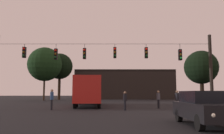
# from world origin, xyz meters

# --- Properties ---
(ground_plane) EXTENTS (168.00, 168.00, 0.00)m
(ground_plane) POSITION_xyz_m (0.00, 24.50, 0.00)
(ground_plane) COLOR black
(ground_plane) RESTS_ON ground
(overhead_signal_span) EXTENTS (18.89, 0.44, 6.51)m
(overhead_signal_span) POSITION_xyz_m (-0.09, 15.27, 3.87)
(overhead_signal_span) COLOR black
(overhead_signal_span) RESTS_ON ground
(city_bus) EXTENTS (3.36, 11.16, 3.00)m
(city_bus) POSITION_xyz_m (-1.90, 21.03, 1.87)
(city_bus) COLOR #B21E19
(city_bus) RESTS_ON ground
(car_near_right) EXTENTS (1.83, 4.35, 1.52)m
(car_near_right) POSITION_xyz_m (4.84, 5.64, 0.80)
(car_near_right) COLOR black
(car_near_right) RESTS_ON ground
(pedestrian_crossing_left) EXTENTS (0.27, 0.38, 1.63)m
(pedestrian_crossing_left) POSITION_xyz_m (5.04, 17.03, 0.92)
(pedestrian_crossing_left) COLOR black
(pedestrian_crossing_left) RESTS_ON ground
(pedestrian_crossing_center) EXTENTS (0.35, 0.42, 1.63)m
(pedestrian_crossing_center) POSITION_xyz_m (6.28, 15.24, 0.92)
(pedestrian_crossing_center) COLOR black
(pedestrian_crossing_center) RESTS_ON ground
(pedestrian_crossing_right) EXTENTS (0.36, 0.42, 1.73)m
(pedestrian_crossing_right) POSITION_xyz_m (-4.34, 14.94, 0.98)
(pedestrian_crossing_right) COLOR black
(pedestrian_crossing_right) RESTS_ON ground
(pedestrian_near_bus) EXTENTS (0.31, 0.40, 1.55)m
(pedestrian_near_bus) POSITION_xyz_m (1.79, 14.52, 0.86)
(pedestrian_near_bus) COLOR black
(pedestrian_near_bus) RESTS_ON ground
(corner_building) EXTENTS (22.01, 11.51, 6.48)m
(corner_building) POSITION_xyz_m (3.58, 51.15, 3.24)
(corner_building) COLOR black
(corner_building) RESTS_ON ground
(tree_left_silhouette) EXTENTS (4.82, 4.82, 7.50)m
(tree_left_silhouette) POSITION_xyz_m (13.60, 28.59, 5.06)
(tree_left_silhouette) COLOR black
(tree_left_silhouette) RESTS_ON ground
(tree_behind_building) EXTENTS (5.36, 5.36, 9.58)m
(tree_behind_building) POSITION_xyz_m (-10.15, 43.23, 6.85)
(tree_behind_building) COLOR #2D2116
(tree_behind_building) RESTS_ON ground
(tree_right_far) EXTENTS (6.36, 6.36, 9.92)m
(tree_right_far) POSITION_xyz_m (-11.89, 38.53, 6.74)
(tree_right_far) COLOR #2D2116
(tree_right_far) RESTS_ON ground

